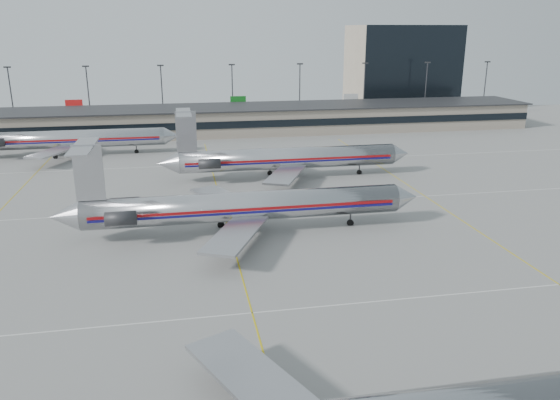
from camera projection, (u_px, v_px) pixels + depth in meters
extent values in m
plane|color=gray|center=(272.00, 383.00, 38.06)|extent=(260.00, 260.00, 0.00)
cube|color=silver|center=(252.00, 313.00, 47.44)|extent=(160.00, 0.15, 0.02)
cube|color=gray|center=(201.00, 121.00, 129.12)|extent=(160.00, 16.00, 6.00)
cube|color=black|center=(203.00, 126.00, 121.46)|extent=(160.00, 0.20, 1.60)
cube|color=#2D2D30|center=(201.00, 108.00, 128.20)|extent=(162.00, 17.00, 0.30)
cylinder|color=#38383D|center=(12.00, 99.00, 132.98)|extent=(0.30, 0.30, 15.00)
cube|color=#2D2D30|center=(7.00, 67.00, 130.72)|extent=(1.60, 0.40, 0.35)
cylinder|color=#38383D|center=(89.00, 97.00, 136.16)|extent=(0.30, 0.30, 15.00)
cube|color=#2D2D30|center=(86.00, 66.00, 133.90)|extent=(1.60, 0.40, 0.35)
cylinder|color=#38383D|center=(162.00, 96.00, 139.33)|extent=(0.30, 0.30, 15.00)
cube|color=#2D2D30|center=(160.00, 65.00, 137.07)|extent=(1.60, 0.40, 0.35)
cylinder|color=#38383D|center=(233.00, 94.00, 142.51)|extent=(0.30, 0.30, 15.00)
cube|color=#2D2D30|center=(232.00, 65.00, 140.25)|extent=(1.60, 0.40, 0.35)
cylinder|color=#38383D|center=(300.00, 93.00, 145.69)|extent=(0.30, 0.30, 15.00)
cube|color=#2D2D30|center=(300.00, 64.00, 143.43)|extent=(1.60, 0.40, 0.35)
cylinder|color=#38383D|center=(364.00, 92.00, 148.86)|extent=(0.30, 0.30, 15.00)
cube|color=#2D2D30|center=(365.00, 63.00, 146.60)|extent=(1.60, 0.40, 0.35)
cylinder|color=#38383D|center=(426.00, 90.00, 152.04)|extent=(0.30, 0.30, 15.00)
cube|color=#2D2D30|center=(428.00, 62.00, 149.78)|extent=(1.60, 0.40, 0.35)
cylinder|color=#38383D|center=(485.00, 89.00, 155.21)|extent=(0.30, 0.30, 15.00)
cube|color=#2D2D30|center=(488.00, 62.00, 152.96)|extent=(1.60, 0.40, 0.35)
cube|color=tan|center=(401.00, 68.00, 165.39)|extent=(30.00, 20.00, 25.00)
cube|color=#ACACB1|center=(256.00, 381.00, 34.47)|extent=(8.70, 12.68, 0.30)
cylinder|color=#BABABF|center=(245.00, 206.00, 65.48)|extent=(37.90, 3.51, 3.51)
cone|color=#BABABF|center=(406.00, 197.00, 69.09)|extent=(3.03, 3.51, 3.51)
cone|color=#ACACB1|center=(65.00, 217.00, 61.84)|extent=(3.41, 3.51, 3.51)
cube|color=#9B0B0F|center=(247.00, 210.00, 63.79)|extent=(36.00, 0.05, 0.33)
cube|color=navy|center=(247.00, 213.00, 63.90)|extent=(36.00, 0.05, 0.27)
cube|color=#ACACB1|center=(225.00, 199.00, 71.65)|extent=(8.81, 12.84, 0.30)
cube|color=#ACACB1|center=(236.00, 234.00, 59.21)|extent=(8.81, 12.84, 0.30)
cube|color=#ACACB1|center=(89.00, 173.00, 60.91)|extent=(3.22, 0.24, 6.44)
cube|color=#ACACB1|center=(83.00, 146.00, 59.96)|extent=(2.27, 9.95, 0.17)
cylinder|color=#2D2D30|center=(125.00, 204.00, 65.42)|extent=(3.41, 1.61, 1.61)
cylinder|color=#2D2D30|center=(121.00, 218.00, 60.36)|extent=(3.41, 1.61, 1.61)
cylinder|color=#2D2D30|center=(350.00, 219.00, 68.58)|extent=(0.19, 0.19, 1.56)
cylinder|color=#2D2D30|center=(224.00, 234.00, 63.60)|extent=(0.19, 0.19, 1.56)
cylinder|color=#2D2D30|center=(221.00, 221.00, 67.87)|extent=(0.19, 0.19, 1.56)
cylinder|color=black|center=(350.00, 223.00, 68.71)|extent=(0.85, 0.28, 0.85)
cylinder|color=#BABABF|center=(289.00, 158.00, 90.10)|extent=(35.90, 3.50, 3.50)
cone|color=#BABABF|center=(400.00, 154.00, 93.54)|extent=(3.02, 3.50, 3.50)
cone|color=#ACACB1|center=(168.00, 163.00, 86.63)|extent=(3.40, 3.50, 3.50)
cube|color=#9B0B0F|center=(291.00, 160.00, 88.41)|extent=(34.11, 0.05, 0.33)
cube|color=navy|center=(291.00, 162.00, 88.52)|extent=(34.11, 0.05, 0.26)
cube|color=#ACACB1|center=(271.00, 156.00, 96.26)|extent=(8.79, 12.81, 0.30)
cube|color=#ACACB1|center=(286.00, 174.00, 83.84)|extent=(8.79, 12.81, 0.30)
cube|color=#ACACB1|center=(186.00, 132.00, 85.71)|extent=(3.21, 0.24, 6.42)
cube|color=#ACACB1|center=(183.00, 113.00, 84.76)|extent=(2.27, 9.92, 0.17)
cylinder|color=#2D2D30|center=(207.00, 156.00, 90.21)|extent=(3.40, 1.61, 1.61)
cylinder|color=#2D2D30|center=(210.00, 164.00, 85.16)|extent=(3.40, 1.61, 1.61)
cylinder|color=#2D2D30|center=(359.00, 170.00, 93.02)|extent=(0.19, 0.19, 1.56)
cylinder|color=#2D2D30|center=(275.00, 177.00, 88.23)|extent=(0.19, 0.19, 1.56)
cylinder|color=#2D2D30|center=(270.00, 171.00, 92.48)|extent=(0.19, 0.19, 1.56)
cylinder|color=black|center=(359.00, 172.00, 93.15)|extent=(0.85, 0.28, 0.85)
cylinder|color=#BABABF|center=(71.00, 139.00, 106.17)|extent=(35.58, 3.46, 3.46)
cone|color=#BABABF|center=(172.00, 136.00, 109.57)|extent=(3.00, 3.46, 3.46)
cube|color=#9B0B0F|center=(70.00, 140.00, 104.49)|extent=(33.80, 0.05, 0.33)
cube|color=navy|center=(70.00, 142.00, 104.60)|extent=(33.80, 0.05, 0.26)
cube|color=#ACACB1|center=(68.00, 138.00, 112.27)|extent=(8.71, 12.69, 0.30)
cube|color=#ACACB1|center=(55.00, 151.00, 99.97)|extent=(8.71, 12.69, 0.30)
cylinder|color=#2D2D30|center=(3.00, 137.00, 106.27)|extent=(3.37, 1.59, 1.59)
cylinder|color=#2D2D30|center=(136.00, 149.00, 109.06)|extent=(0.19, 0.19, 1.54)
cylinder|color=#2D2D30|center=(55.00, 155.00, 104.31)|extent=(0.19, 0.19, 1.54)
cylinder|color=#2D2D30|center=(60.00, 150.00, 108.52)|extent=(0.19, 0.19, 1.54)
cylinder|color=black|center=(137.00, 151.00, 109.19)|extent=(0.84, 0.28, 0.84)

